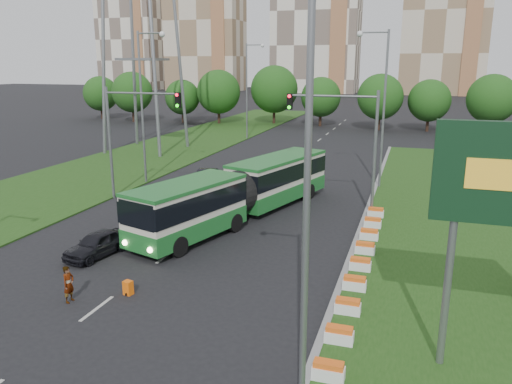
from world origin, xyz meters
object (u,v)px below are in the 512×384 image
(traffic_mast_left, at_px, (129,126))
(pedestrian, at_px, (69,284))
(car_left_near, at_px, (97,244))
(shopping_trolley, at_px, (128,288))
(articulated_bus, at_px, (239,191))
(traffic_mast_median, at_px, (350,133))
(car_left_far, at_px, (206,178))

(traffic_mast_left, distance_m, pedestrian, 16.62)
(pedestrian, bearing_deg, car_left_near, 23.88)
(pedestrian, relative_size, shopping_trolley, 2.54)
(car_left_near, bearing_deg, shopping_trolley, -30.59)
(traffic_mast_left, bearing_deg, articulated_bus, -11.17)
(traffic_mast_median, bearing_deg, traffic_mast_left, -176.23)
(car_left_near, bearing_deg, articulated_bus, 71.50)
(traffic_mast_median, height_order, articulated_bus, traffic_mast_median)
(articulated_bus, xyz_separation_m, car_left_far, (-5.36, 7.21, -1.09))
(articulated_bus, relative_size, car_left_near, 4.66)
(car_left_near, xyz_separation_m, pedestrian, (1.94, -4.74, 0.14))
(traffic_mast_left, xyz_separation_m, shopping_trolley, (7.91, -13.51, -5.04))
(traffic_mast_left, bearing_deg, car_left_near, -68.21)
(traffic_mast_left, xyz_separation_m, car_left_far, (3.37, 5.48, -4.68))
(traffic_mast_median, relative_size, shopping_trolley, 12.98)
(articulated_bus, xyz_separation_m, car_left_near, (-4.70, -8.36, -1.12))
(traffic_mast_median, relative_size, articulated_bus, 0.46)
(car_left_near, bearing_deg, traffic_mast_left, 122.64)
(traffic_mast_left, bearing_deg, shopping_trolley, -59.64)
(car_left_near, xyz_separation_m, car_left_far, (-0.66, 15.56, 0.03))
(car_left_near, bearing_deg, traffic_mast_median, 55.72)
(car_left_near, bearing_deg, pedestrian, -56.94)
(pedestrian, height_order, shopping_trolley, pedestrian)
(car_left_far, bearing_deg, traffic_mast_median, -31.63)
(articulated_bus, distance_m, car_left_far, 9.05)
(car_left_near, bearing_deg, car_left_far, 103.27)
(traffic_mast_left, xyz_separation_m, pedestrian, (5.97, -14.82, -4.57))
(car_left_far, relative_size, shopping_trolley, 6.55)
(traffic_mast_median, bearing_deg, car_left_near, -135.12)
(car_left_far, bearing_deg, traffic_mast_left, -132.37)
(articulated_bus, height_order, car_left_far, articulated_bus)
(articulated_bus, bearing_deg, traffic_mast_median, 39.95)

